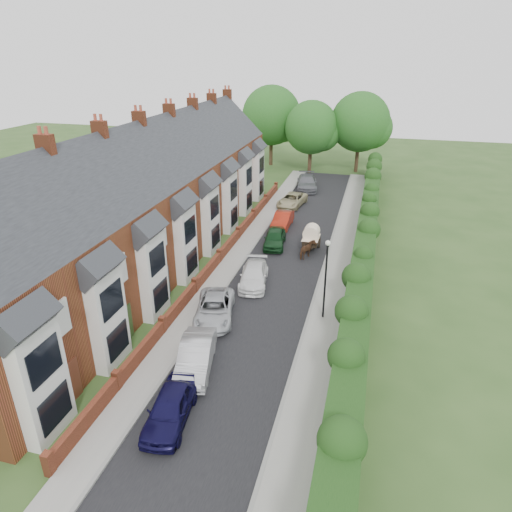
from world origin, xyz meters
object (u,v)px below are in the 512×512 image
at_px(lamppost, 326,270).
at_px(car_silver_b, 215,309).
at_px(horse, 308,250).
at_px(car_green, 275,238).
at_px(car_silver_a, 196,356).
at_px(car_grey, 307,183).
at_px(car_white, 254,276).
at_px(car_beige, 292,200).
at_px(car_navy, 170,408).
at_px(car_red, 283,220).
at_px(horse_cart, 311,236).

relative_size(lamppost, car_silver_b, 1.08).
distance_m(lamppost, horse, 9.20).
distance_m(car_green, horse, 3.51).
height_order(car_silver_a, car_grey, car_grey).
bearing_deg(car_white, car_beige, 83.06).
xyz_separation_m(car_navy, car_grey, (-0.05, 38.14, 0.08)).
xyz_separation_m(car_silver_a, car_silver_b, (-0.71, 4.83, -0.09)).
relative_size(car_green, horse, 2.53).
distance_m(car_white, car_red, 11.58).
relative_size(car_silver_a, car_green, 1.10).
bearing_deg(car_navy, horse_cart, 74.59).
bearing_deg(car_white, car_silver_a, -101.64).
distance_m(car_red, horse, 7.14).
height_order(lamppost, horse_cart, lamppost).
height_order(car_navy, car_beige, car_navy).
xyz_separation_m(car_silver_b, car_green, (1.05, 11.96, 0.04)).
bearing_deg(car_silver_b, car_silver_a, -95.36).
bearing_deg(lamppost, car_silver_b, -165.31).
xyz_separation_m(car_silver_a, horse, (3.38, 15.02, -0.06)).
distance_m(horse, horse_cart, 1.86).
height_order(car_green, horse_cart, horse_cart).
relative_size(car_silver_b, car_grey, 0.87).
bearing_deg(lamppost, car_grey, 101.08).
xyz_separation_m(car_white, car_beige, (-0.69, 17.94, 0.00)).
distance_m(car_silver_b, horse, 10.98).
bearing_deg(horse, car_beige, -53.03).
height_order(lamppost, car_beige, lamppost).
bearing_deg(car_grey, lamppost, -88.95).
height_order(car_silver_b, car_green, car_green).
bearing_deg(car_grey, horse, -90.79).
xyz_separation_m(car_white, car_green, (-0.08, 7.02, 0.05)).
bearing_deg(horse, car_green, -9.29).
height_order(car_beige, horse_cart, horse_cart).
relative_size(car_red, car_grey, 0.76).
relative_size(car_beige, horse_cart, 1.58).
distance_m(car_silver_b, car_beige, 22.89).
xyz_separation_m(car_navy, car_red, (-0.21, 25.03, -0.03)).
relative_size(car_silver_a, car_beige, 0.97).
bearing_deg(car_grey, horse_cart, -89.88).
distance_m(lamppost, car_navy, 11.84).
height_order(car_silver_a, car_red, car_silver_a).
height_order(car_white, horse, horse).
bearing_deg(horse_cart, car_silver_b, -108.86).
relative_size(car_navy, car_green, 1.01).
bearing_deg(car_navy, car_green, 83.01).
bearing_deg(horse, car_red, -41.27).
height_order(car_silver_b, horse_cart, horse_cart).
distance_m(car_red, car_grey, 13.11).
xyz_separation_m(car_silver_a, car_green, (0.34, 16.79, -0.05)).
relative_size(car_silver_a, car_silver_b, 0.96).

